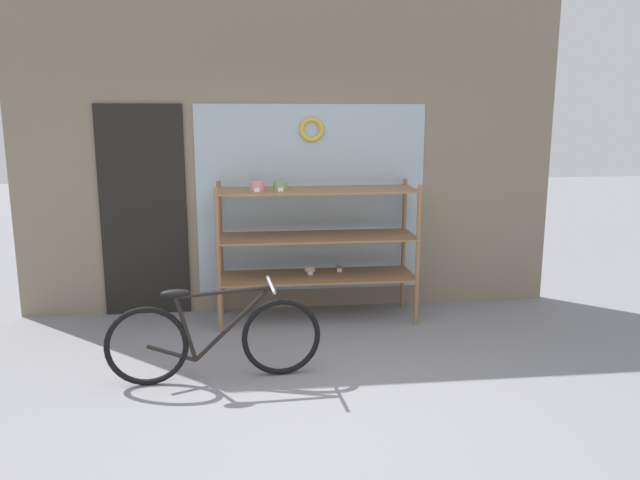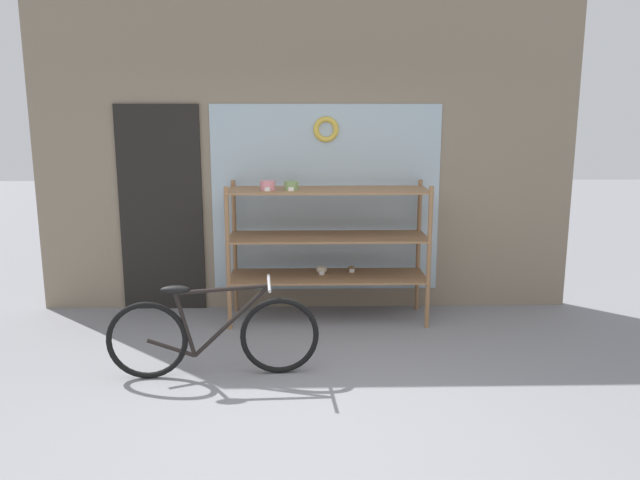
{
  "view_description": "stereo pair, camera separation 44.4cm",
  "coord_description": "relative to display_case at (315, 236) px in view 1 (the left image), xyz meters",
  "views": [
    {
      "loc": [
        -0.45,
        -3.82,
        2.02
      ],
      "look_at": [
        0.1,
        0.9,
        1.04
      ],
      "focal_mm": 35.0,
      "sensor_mm": 36.0,
      "label": 1
    },
    {
      "loc": [
        -0.01,
        -3.85,
        2.02
      ],
      "look_at": [
        0.1,
        0.9,
        1.04
      ],
      "focal_mm": 35.0,
      "sensor_mm": 36.0,
      "label": 2
    }
  ],
  "objects": [
    {
      "name": "ground_plane",
      "position": [
        -0.19,
        -2.07,
        -0.84
      ],
      "size": [
        30.0,
        30.0,
        0.0
      ],
      "primitive_type": "plane",
      "color": "gray"
    },
    {
      "name": "bicycle",
      "position": [
        -0.91,
        -1.35,
        -0.51
      ],
      "size": [
        1.63,
        0.46,
        0.75
      ],
      "rotation": [
        0.0,
        0.0,
        0.08
      ],
      "color": "black",
      "rests_on": "ground_plane"
    },
    {
      "name": "storefront_facade",
      "position": [
        -0.23,
        0.44,
        0.75
      ],
      "size": [
        5.47,
        0.13,
        3.26
      ],
      "color": "gray",
      "rests_on": "ground_plane"
    },
    {
      "name": "display_case",
      "position": [
        0.0,
        0.0,
        0.0
      ],
      "size": [
        1.92,
        0.6,
        1.39
      ],
      "color": "#8E6642",
      "rests_on": "ground_plane"
    }
  ]
}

